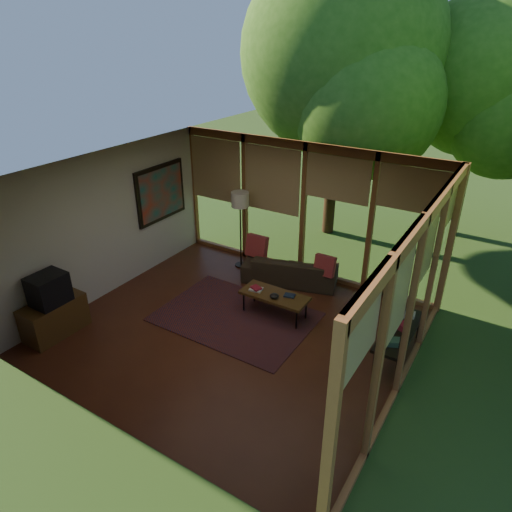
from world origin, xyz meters
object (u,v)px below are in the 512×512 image
Objects in this scene: sofa at (290,269)px; television at (49,289)px; media_cabinet at (55,318)px; coffee_table at (275,296)px; floor_lamp at (240,204)px; side_console at (392,330)px.

sofa is 4.40m from television.
coffee_table is at bearing 40.19° from media_cabinet.
sofa is 1.27m from coffee_table.
floor_lamp is at bearing 70.92° from television.
coffee_table is (2.82, 2.38, 0.09)m from media_cabinet.
side_console is at bearing 1.63° from coffee_table.
television reaches higher than coffee_table.
side_console is at bearing -18.41° from floor_lamp.
media_cabinet is at bearing -153.38° from side_console.
sofa is 2.66m from side_console.
television is at bearing -139.61° from coffee_table.
coffee_table is at bearing -39.13° from floor_lamp.
side_console is (2.39, -1.16, 0.14)m from sofa.
sofa is 1.86× the size of media_cabinet.
television is at bearing -109.08° from floor_lamp.
television is (0.02, 0.00, 0.55)m from media_cabinet.
television is at bearing 0.00° from media_cabinet.
sofa is 1.33× the size of side_console.
side_console is at bearing 26.71° from television.
side_console is (4.87, 2.44, 0.11)m from media_cabinet.
television is 0.33× the size of floor_lamp.
media_cabinet is at bearing -180.00° from television.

